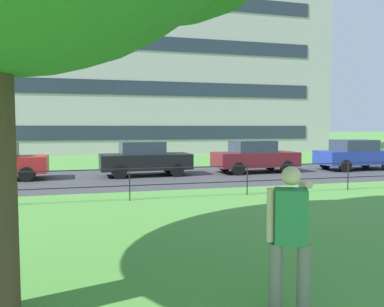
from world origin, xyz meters
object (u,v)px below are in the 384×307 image
at_px(car_black_far_left, 145,158).
at_px(person_thrower, 290,235).
at_px(car_maroon_far_right, 255,156).
at_px(apartment_building_background, 151,54).
at_px(car_blue_center, 356,155).

bearing_deg(car_black_far_left, person_thrower, -90.74).
xyz_separation_m(person_thrower, car_maroon_far_right, (5.44, 13.27, -0.17)).
xyz_separation_m(person_thrower, apartment_building_background, (3.42, 32.19, 7.90)).
height_order(person_thrower, apartment_building_background, apartment_building_background).
relative_size(car_maroon_far_right, apartment_building_background, 0.13).
bearing_deg(person_thrower, car_blue_center, 50.09).
relative_size(car_black_far_left, car_blue_center, 1.01).
bearing_deg(car_blue_center, apartment_building_background, 111.47).
xyz_separation_m(car_black_far_left, car_maroon_far_right, (5.27, -0.11, 0.00)).
bearing_deg(car_maroon_far_right, car_black_far_left, 178.78).
height_order(car_black_far_left, apartment_building_background, apartment_building_background).
bearing_deg(apartment_building_background, car_blue_center, -68.53).
bearing_deg(car_blue_center, car_maroon_far_right, 177.96).
distance_m(person_thrower, apartment_building_background, 33.32).
height_order(car_maroon_far_right, car_blue_center, same).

